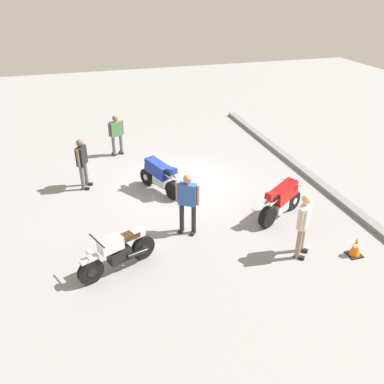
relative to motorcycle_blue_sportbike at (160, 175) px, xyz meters
name	(u,v)px	position (x,y,z in m)	size (l,w,h in m)	color
ground_plane	(181,186)	(-0.13, 0.75, -0.59)	(40.00, 40.00, 0.00)	gray
curb_edge	(301,168)	(-0.13, 5.35, -0.52)	(14.00, 0.30, 0.15)	gray
motorcycle_blue_sportbike	(160,175)	(0.00, 0.00, 0.00)	(1.82, 1.09, 1.14)	black
motorcycle_red_sportbike	(282,199)	(2.62, 3.07, 0.00)	(1.13, 1.79, 1.14)	black
motorcycle_silver_cruiser	(118,252)	(3.73, -1.85, -0.07)	(1.00, 1.96, 1.09)	black
person_in_blue_shirt	(188,200)	(2.60, 0.21, 0.43)	(0.52, 0.61, 1.77)	#262628
person_in_green_shirt	(116,133)	(-3.52, -0.94, 0.32)	(0.41, 0.63, 1.62)	#59595B
person_in_white_shirt	(304,221)	(4.42, 2.67, 0.40)	(0.56, 0.56, 1.73)	gray
person_in_black_shirt	(82,160)	(-1.00, -2.37, 0.39)	(0.64, 0.46, 1.72)	#59595B
traffic_cone	(356,247)	(4.87, 4.02, -0.33)	(0.36, 0.36, 0.53)	black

